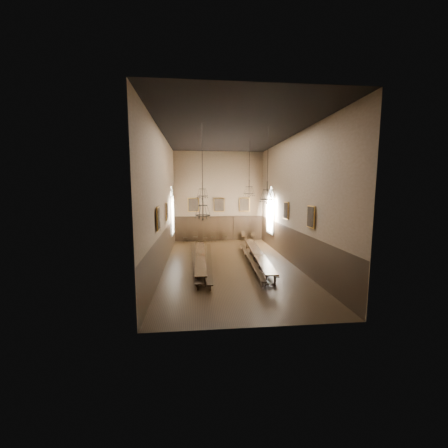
{
  "coord_description": "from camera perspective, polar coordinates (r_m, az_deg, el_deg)",
  "views": [
    {
      "loc": [
        -2.24,
        -18.84,
        5.35
      ],
      "look_at": [
        -0.23,
        1.5,
        2.69
      ],
      "focal_mm": 22.0,
      "sensor_mm": 36.0,
      "label": 1
    }
  ],
  "objects": [
    {
      "name": "bench_left_inner",
      "position": [
        19.3,
        -3.07,
        -7.77
      ],
      "size": [
        0.68,
        10.4,
        0.47
      ],
      "rotation": [
        0.0,
        0.0,
        -0.04
      ],
      "color": "black",
      "rests_on": "floor"
    },
    {
      "name": "wall_left",
      "position": [
        19.0,
        -12.55,
        4.68
      ],
      "size": [
        0.02,
        18.0,
        9.0
      ],
      "primitive_type": "cube",
      "color": "brown",
      "rests_on": "ground"
    },
    {
      "name": "wall_back",
      "position": [
        27.96,
        -1.06,
        5.68
      ],
      "size": [
        9.0,
        0.02,
        9.0
      ],
      "primitive_type": "cube",
      "color": "brown",
      "rests_on": "ground"
    },
    {
      "name": "chair_6",
      "position": [
        28.18,
        4.15,
        -2.93
      ],
      "size": [
        0.53,
        0.53,
        0.98
      ],
      "rotation": [
        0.0,
        0.0,
        0.27
      ],
      "color": "black",
      "rests_on": "floor"
    },
    {
      "name": "portrait_back_1",
      "position": [
        27.86,
        -1.03,
        4.03
      ],
      "size": [
        1.1,
        0.12,
        1.4
      ],
      "color": "#B9812C",
      "rests_on": "wall_back"
    },
    {
      "name": "chair_3",
      "position": [
        27.84,
        -2.22,
        -3.04
      ],
      "size": [
        0.47,
        0.47,
        0.98
      ],
      "rotation": [
        0.0,
        0.0,
        0.08
      ],
      "color": "black",
      "rests_on": "floor"
    },
    {
      "name": "chair_7",
      "position": [
        28.4,
        6.11,
        -2.94
      ],
      "size": [
        0.45,
        0.45,
        0.87
      ],
      "rotation": [
        0.0,
        0.0,
        0.18
      ],
      "color": "black",
      "rests_on": "floor"
    },
    {
      "name": "bench_left_outer",
      "position": [
        19.57,
        -6.16,
        -7.56
      ],
      "size": [
        0.79,
        10.71,
        0.48
      ],
      "rotation": [
        0.0,
        0.0,
        0.04
      ],
      "color": "black",
      "rests_on": "floor"
    },
    {
      "name": "chandelier_back_left",
      "position": [
        21.7,
        -4.49,
        6.58
      ],
      "size": [
        0.86,
        0.86,
        4.4
      ],
      "color": "black",
      "rests_on": "ceiling"
    },
    {
      "name": "chair_0",
      "position": [
        27.84,
        -8.07,
        -3.16
      ],
      "size": [
        0.48,
        0.48,
        0.9
      ],
      "rotation": [
        0.0,
        0.0,
        0.22
      ],
      "color": "black",
      "rests_on": "floor"
    },
    {
      "name": "wainscot_panelling",
      "position": [
        19.42,
        1.11,
        -4.77
      ],
      "size": [
        9.0,
        18.0,
        2.5
      ],
      "primitive_type": null,
      "color": "black",
      "rests_on": "floor"
    },
    {
      "name": "portrait_back_0",
      "position": [
        27.78,
        -6.4,
        3.97
      ],
      "size": [
        1.1,
        0.12,
        1.4
      ],
      "color": "#B9812C",
      "rests_on": "wall_back"
    },
    {
      "name": "bench_right_outer",
      "position": [
        20.28,
        8.0,
        -7.19
      ],
      "size": [
        0.8,
        9.11,
        0.41
      ],
      "rotation": [
        0.0,
        0.0,
        -0.06
      ],
      "color": "black",
      "rests_on": "floor"
    },
    {
      "name": "portrait_left_1",
      "position": [
        15.58,
        -13.51,
        1.13
      ],
      "size": [
        0.12,
        1.0,
        1.3
      ],
      "color": "#B9812C",
      "rests_on": "wall_left"
    },
    {
      "name": "portrait_back_2",
      "position": [
        28.19,
        4.25,
        4.05
      ],
      "size": [
        1.1,
        0.12,
        1.4
      ],
      "color": "#B9812C",
      "rests_on": "wall_back"
    },
    {
      "name": "wall_front",
      "position": [
        10.12,
        7.18,
        2.54
      ],
      "size": [
        9.0,
        0.02,
        9.0
      ],
      "primitive_type": "cube",
      "color": "brown",
      "rests_on": "ground"
    },
    {
      "name": "chair_2",
      "position": [
        27.83,
        -3.94,
        -3.14
      ],
      "size": [
        0.44,
        0.44,
        0.86
      ],
      "rotation": [
        0.0,
        0.0,
        0.17
      ],
      "color": "black",
      "rests_on": "floor"
    },
    {
      "name": "floor",
      "position": [
        19.72,
        1.1,
        -8.35
      ],
      "size": [
        9.0,
        18.0,
        0.02
      ],
      "primitive_type": "cube",
      "color": "black",
      "rests_on": "ground"
    },
    {
      "name": "portrait_right_0",
      "position": [
        20.99,
        12.77,
        2.73
      ],
      "size": [
        0.12,
        1.0,
        1.3
      ],
      "color": "#B9812C",
      "rests_on": "wall_right"
    },
    {
      "name": "portrait_left_0",
      "position": [
        20.03,
        -11.77,
        2.54
      ],
      "size": [
        0.12,
        1.0,
        1.3
      ],
      "color": "#B9812C",
      "rests_on": "wall_left"
    },
    {
      "name": "ceiling",
      "position": [
        19.33,
        1.17,
        18.33
      ],
      "size": [
        9.0,
        18.0,
        0.02
      ],
      "primitive_type": "cube",
      "color": "black",
      "rests_on": "ground"
    },
    {
      "name": "table_right",
      "position": [
        19.95,
        6.95,
        -7.0
      ],
      "size": [
        1.41,
        10.35,
        0.81
      ],
      "rotation": [
        0.0,
        0.0,
        -0.07
      ],
      "color": "black",
      "rests_on": "floor"
    },
    {
      "name": "window_right",
      "position": [
        25.32,
        9.65,
        2.9
      ],
      "size": [
        0.2,
        2.2,
        4.6
      ],
      "primitive_type": null,
      "color": "white",
      "rests_on": "wall_right"
    },
    {
      "name": "chair_4",
      "position": [
        28.02,
        0.13,
        -3.03
      ],
      "size": [
        0.44,
        0.44,
        0.89
      ],
      "rotation": [
        0.0,
        0.0,
        -0.12
      ],
      "color": "black",
      "rests_on": "floor"
    },
    {
      "name": "chandelier_back_right",
      "position": [
        21.45,
        5.23,
        6.99
      ],
      "size": [
        0.87,
        0.87,
        4.23
      ],
      "color": "black",
      "rests_on": "ceiling"
    },
    {
      "name": "chandelier_front_left",
      "position": [
        16.18,
        -4.42,
        3.0
      ],
      "size": [
        0.9,
        0.9,
        5.39
      ],
      "color": "black",
      "rests_on": "ceiling"
    },
    {
      "name": "table_left",
      "position": [
        19.36,
        -4.89,
        -7.53
      ],
      "size": [
        0.74,
        9.33,
        0.73
      ],
      "rotation": [
        0.0,
        0.0,
        -0.01
      ],
      "color": "black",
      "rests_on": "floor"
    },
    {
      "name": "bench_right_inner",
      "position": [
        19.68,
        5.47,
        -7.53
      ],
      "size": [
        0.72,
        9.96,
        0.45
      ],
      "rotation": [
        0.0,
        0.0,
        -0.04
      ],
      "color": "black",
      "rests_on": "floor"
    },
    {
      "name": "window_left",
      "position": [
        24.52,
        -10.77,
        2.73
      ],
      "size": [
        0.2,
        2.2,
        4.6
      ],
      "primitive_type": null,
      "color": "white",
      "rests_on": "wall_left"
    },
    {
      "name": "chandelier_front_right",
      "position": [
        16.92,
        8.94,
        6.08
      ],
      "size": [
        0.88,
        0.88,
        4.46
      ],
      "color": "black",
      "rests_on": "ceiling"
    },
    {
      "name": "chair_1",
      "position": [
        27.8,
        -5.99,
        -3.07
      ],
      "size": [
        0.51,
        0.51,
        1.03
      ],
      "rotation": [
        0.0,
        0.0,
        -0.13
      ],
      "color": "black",
      "rests_on": "floor"
    },
    {
      "name": "wall_right",
      "position": [
        20.04,
        14.1,
        4.77
      ],
      "size": [
        0.02,
        18.0,
        9.0
      ],
      "primitive_type": "cube",
      "color": "brown",
      "rests_on": "ground"
    },
    {
      "name": "portrait_right_1",
      "position": [
        16.79,
        17.61,
        1.43
      ],
      "size": [
        0.12,
        1.0,
        1.3
      ],
      "color": "#B9812C",
      "rests_on": "wall_right"
    }
  ]
}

